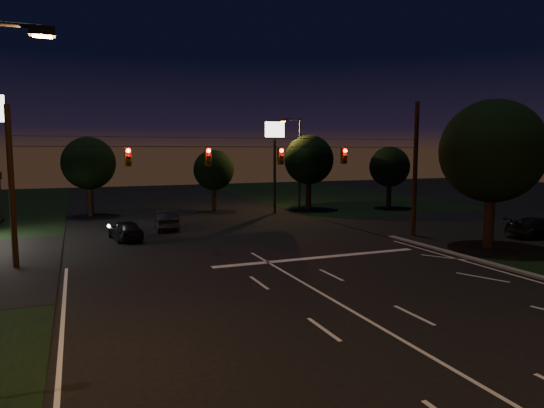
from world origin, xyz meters
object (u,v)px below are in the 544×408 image
car_cross (543,228)px  car_oncoming_a (125,230)px  car_oncoming_b (166,220)px  tree_right_near (490,152)px  utility_pole_right (413,236)px

car_cross → car_oncoming_a: bearing=82.0°
car_oncoming_a → car_oncoming_b: bearing=-141.8°
tree_right_near → car_oncoming_a: (-19.78, 10.67, -5.02)m
car_oncoming_b → car_cross: size_ratio=0.89×
utility_pole_right → car_oncoming_a: 19.17m
car_oncoming_b → tree_right_near: bearing=143.5°
car_oncoming_b → car_cross: 26.06m
car_oncoming_a → car_oncoming_b: (3.21, 3.48, 0.04)m
tree_right_near → car_oncoming_a: size_ratio=2.26×
utility_pole_right → car_oncoming_b: 17.71m
tree_right_near → car_cross: bearing=9.3°
tree_right_near → car_oncoming_b: 22.35m
car_oncoming_b → car_oncoming_a: bearing=51.4°
utility_pole_right → car_cross: size_ratio=1.88×
car_oncoming_a → car_cross: size_ratio=0.81×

